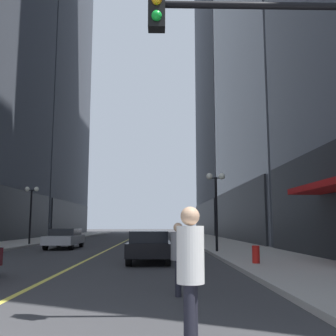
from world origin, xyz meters
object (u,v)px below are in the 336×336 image
object	(u,v)px
traffic_light_near_right	(290,90)
street_lamp_right_mid	(216,194)
car_black	(149,245)
pedestrian_in_white_shirt	(190,268)
fire_hydrant_right	(256,256)
car_silver	(65,238)
street_lamp_left_far	(31,202)
pedestrian_in_grey_suit	(178,253)

from	to	relation	value
traffic_light_near_right	street_lamp_right_mid	bearing A→B (deg)	86.17
car_black	street_lamp_right_mid	distance (m)	6.45
pedestrian_in_white_shirt	fire_hydrant_right	xyz separation A→B (m)	(3.26, 10.12, -0.66)
car_black	pedestrian_in_white_shirt	size ratio (longest dim) A/B	2.40
street_lamp_right_mid	car_silver	bearing A→B (deg)	151.43
traffic_light_near_right	street_lamp_left_far	distance (m)	26.69
car_black	street_lamp_left_far	size ratio (longest dim) A/B	0.98
car_black	car_silver	world-z (taller)	same
pedestrian_in_grey_suit	street_lamp_right_mid	distance (m)	13.10
car_black	fire_hydrant_right	distance (m)	4.51
car_silver	fire_hydrant_right	size ratio (longest dim) A/B	5.90
car_silver	pedestrian_in_grey_suit	bearing A→B (deg)	-69.27
pedestrian_in_white_shirt	traffic_light_near_right	world-z (taller)	traffic_light_near_right
pedestrian_in_grey_suit	street_lamp_left_far	xyz separation A→B (m)	(-10.09, 20.90, 2.31)
street_lamp_left_far	pedestrian_in_white_shirt	bearing A→B (deg)	-68.20
car_silver	fire_hydrant_right	xyz separation A→B (m)	(9.93, -11.82, -0.32)
car_black	pedestrian_in_white_shirt	distance (m)	12.10
traffic_light_near_right	street_lamp_left_far	bearing A→B (deg)	116.12
car_black	street_lamp_right_mid	world-z (taller)	street_lamp_right_mid
street_lamp_left_far	traffic_light_near_right	bearing A→B (deg)	-63.88
pedestrian_in_grey_suit	fire_hydrant_right	bearing A→B (deg)	61.53
traffic_light_near_right	fire_hydrant_right	xyz separation A→B (m)	(1.55, 8.98, -3.34)
pedestrian_in_white_shirt	pedestrian_in_grey_suit	bearing A→B (deg)	89.29
car_silver	pedestrian_in_grey_suit	world-z (taller)	pedestrian_in_grey_suit
pedestrian_in_grey_suit	pedestrian_in_white_shirt	distance (m)	4.20
pedestrian_in_white_shirt	street_lamp_left_far	xyz separation A→B (m)	(-10.04, 25.10, 2.19)
street_lamp_left_far	fire_hydrant_right	world-z (taller)	street_lamp_left_far
pedestrian_in_grey_suit	street_lamp_left_far	size ratio (longest dim) A/B	0.37
traffic_light_near_right	street_lamp_right_mid	distance (m)	15.71
car_black	street_lamp_left_far	world-z (taller)	street_lamp_left_far
pedestrian_in_white_shirt	street_lamp_left_far	bearing A→B (deg)	111.80
street_lamp_left_far	street_lamp_right_mid	world-z (taller)	same
car_black	car_silver	bearing A→B (deg)	120.73
pedestrian_in_grey_suit	street_lamp_right_mid	world-z (taller)	street_lamp_right_mid
car_silver	traffic_light_near_right	xyz separation A→B (m)	(8.38, -20.81, 3.02)
pedestrian_in_white_shirt	street_lamp_right_mid	distance (m)	17.18
car_silver	pedestrian_in_white_shirt	bearing A→B (deg)	-73.11
pedestrian_in_grey_suit	fire_hydrant_right	size ratio (longest dim) A/B	2.04
car_black	car_silver	distance (m)	11.49
street_lamp_right_mid	car_black	bearing A→B (deg)	-126.83
fire_hydrant_right	street_lamp_right_mid	bearing A→B (deg)	94.28
pedestrian_in_grey_suit	street_lamp_right_mid	bearing A→B (deg)	77.87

